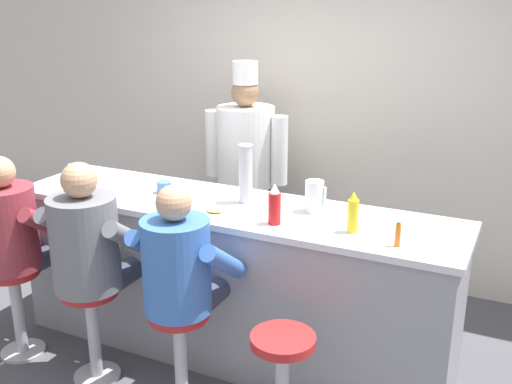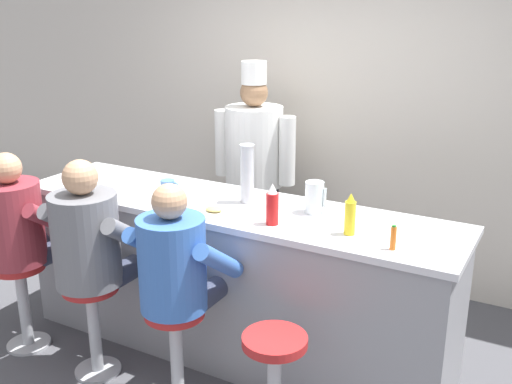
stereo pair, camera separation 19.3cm
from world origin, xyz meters
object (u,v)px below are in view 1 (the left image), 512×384
(water_pitcher_clear, at_px, (314,196))
(empty_stool_round, at_px, (282,370))
(cereal_bowl, at_px, (89,188))
(diner_seated_blue, at_px, (180,272))
(diner_seated_maroon, at_px, (12,234))
(diner_seated_grey, at_px, (90,249))
(mustard_bottle_yellow, at_px, (353,213))
(cup_stack_steel, at_px, (246,174))
(breakfast_plate, at_px, (214,213))
(cook_in_whites_near, at_px, (246,165))
(ketchup_bottle_red, at_px, (275,205))
(coffee_mug_blue, at_px, (164,187))
(hot_sauce_bottle_orange, at_px, (398,235))
(coffee_mug_tan, at_px, (74,170))

(water_pitcher_clear, height_order, empty_stool_round, water_pitcher_clear)
(cereal_bowl, xyz_separation_m, diner_seated_blue, (0.99, -0.44, -0.22))
(diner_seated_maroon, bearing_deg, diner_seated_blue, -0.03)
(diner_seated_grey, relative_size, diner_seated_blue, 1.04)
(mustard_bottle_yellow, height_order, water_pitcher_clear, mustard_bottle_yellow)
(water_pitcher_clear, distance_m, diner_seated_maroon, 1.92)
(cup_stack_steel, distance_m, diner_seated_grey, 1.04)
(breakfast_plate, xyz_separation_m, cook_in_whites_near, (-0.39, 1.20, -0.05))
(cup_stack_steel, relative_size, cook_in_whites_near, 0.21)
(diner_seated_blue, height_order, empty_stool_round, diner_seated_blue)
(ketchup_bottle_red, bearing_deg, empty_stool_round, -60.76)
(coffee_mug_blue, bearing_deg, diner_seated_grey, -99.80)
(cup_stack_steel, bearing_deg, cook_in_whites_near, 116.68)
(ketchup_bottle_red, xyz_separation_m, breakfast_plate, (-0.38, -0.02, -0.10))
(water_pitcher_clear, bearing_deg, cook_in_whites_near, 135.71)
(mustard_bottle_yellow, height_order, coffee_mug_blue, mustard_bottle_yellow)
(ketchup_bottle_red, relative_size, hot_sauce_bottle_orange, 1.83)
(coffee_mug_tan, bearing_deg, empty_stool_round, -20.11)
(mustard_bottle_yellow, relative_size, cup_stack_steel, 0.63)
(hot_sauce_bottle_orange, xyz_separation_m, cook_in_whites_near, (-1.48, 1.20, -0.10))
(diner_seated_grey, distance_m, cook_in_whites_near, 1.62)
(diner_seated_maroon, bearing_deg, water_pitcher_clear, 22.33)
(hot_sauce_bottle_orange, xyz_separation_m, coffee_mug_tan, (-2.41, 0.28, -0.02))
(empty_stool_round, height_order, cook_in_whites_near, cook_in_whites_near)
(empty_stool_round, bearing_deg, hot_sauce_bottle_orange, 44.14)
(ketchup_bottle_red, height_order, cook_in_whites_near, cook_in_whites_near)
(water_pitcher_clear, distance_m, empty_stool_round, 1.04)
(water_pitcher_clear, relative_size, cereal_bowl, 1.40)
(water_pitcher_clear, relative_size, diner_seated_maroon, 0.14)
(coffee_mug_tan, relative_size, diner_seated_maroon, 0.09)
(breakfast_plate, xyz_separation_m, empty_stool_round, (0.64, -0.44, -0.63))
(empty_stool_round, bearing_deg, ketchup_bottle_red, 119.24)
(cup_stack_steel, distance_m, diner_seated_maroon, 1.53)
(ketchup_bottle_red, distance_m, coffee_mug_tan, 1.72)
(diner_seated_blue, bearing_deg, water_pitcher_clear, 55.24)
(diner_seated_maroon, xyz_separation_m, diner_seated_grey, (0.63, 0.00, 0.02))
(breakfast_plate, height_order, diner_seated_blue, diner_seated_blue)
(mustard_bottle_yellow, distance_m, hot_sauce_bottle_orange, 0.29)
(ketchup_bottle_red, distance_m, mustard_bottle_yellow, 0.44)
(diner_seated_blue, bearing_deg, mustard_bottle_yellow, 31.55)
(cup_stack_steel, bearing_deg, empty_stool_round, -51.73)
(mustard_bottle_yellow, xyz_separation_m, cup_stack_steel, (-0.76, 0.20, 0.08))
(cereal_bowl, relative_size, diner_seated_blue, 0.10)
(coffee_mug_tan, bearing_deg, ketchup_bottle_red, -8.56)
(water_pitcher_clear, bearing_deg, diner_seated_maroon, -157.67)
(cereal_bowl, relative_size, coffee_mug_blue, 0.98)
(mustard_bottle_yellow, height_order, cook_in_whites_near, cook_in_whites_near)
(breakfast_plate, bearing_deg, hot_sauce_bottle_orange, -0.14)
(coffee_mug_tan, distance_m, diner_seated_maroon, 0.73)
(coffee_mug_blue, relative_size, diner_seated_grey, 0.10)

